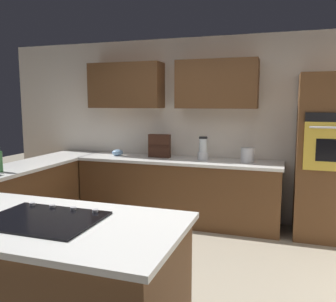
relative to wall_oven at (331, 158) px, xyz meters
name	(u,v)px	position (x,y,z in m)	size (l,w,h in m)	color
ground_plane	(136,278)	(1.85, 1.72, -1.02)	(14.00, 14.00, 0.00)	#9E937F
wall_back	(187,119)	(1.92, -0.33, 0.43)	(6.00, 0.44, 2.60)	silver
lower_cabinets_back	(178,192)	(1.95, 0.00, -0.59)	(2.80, 0.60, 0.86)	brown
countertop_back	(178,161)	(1.95, 0.00, -0.14)	(2.84, 0.64, 0.04)	silver
lower_cabinets_side	(20,203)	(3.67, 1.17, -0.59)	(0.60, 2.90, 0.86)	brown
countertop_side	(18,168)	(3.67, 1.17, -0.14)	(0.64, 2.94, 0.04)	silver
island_base	(46,286)	(2.07, 2.76, -0.59)	(1.84, 0.92, 0.86)	brown
island_top	(43,223)	(2.07, 2.76, -0.14)	(1.92, 1.00, 0.04)	silver
wall_oven	(331,158)	(0.00, 0.00, 0.00)	(0.80, 0.66, 2.03)	brown
cooktop	(43,219)	(2.07, 2.75, -0.11)	(0.76, 0.56, 0.03)	black
blender	(203,150)	(1.60, -0.04, 0.02)	(0.15, 0.15, 0.32)	silver
mixing_bowl	(117,153)	(2.90, -0.04, -0.07)	(0.17, 0.17, 0.09)	#668CB2
spice_rack	(159,146)	(2.25, -0.08, 0.05)	(0.31, 0.11, 0.33)	#381E14
kettle	(247,155)	(1.00, -0.04, -0.02)	(0.18, 0.18, 0.20)	#B7BABF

